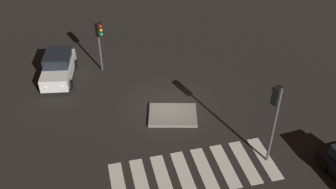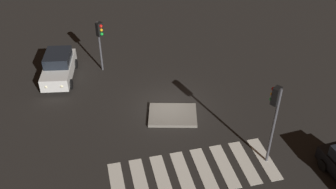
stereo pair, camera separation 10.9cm
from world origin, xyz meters
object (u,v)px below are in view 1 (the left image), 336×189
at_px(traffic_island, 173,115).
at_px(traffic_light_east, 275,107).
at_px(car_white, 58,67).
at_px(traffic_light_west, 99,35).

height_order(traffic_island, traffic_light_east, traffic_light_east).
relative_size(traffic_island, car_white, 0.75).
bearing_deg(traffic_light_east, traffic_light_west, -0.69).
bearing_deg(car_white, traffic_island, 57.58).
bearing_deg(traffic_island, traffic_light_east, -50.74).
distance_m(car_white, traffic_light_west, 3.69).
bearing_deg(traffic_light_west, car_white, -118.55).
height_order(traffic_island, car_white, car_white).
xyz_separation_m(traffic_island, traffic_light_east, (3.93, -4.80, 3.51)).
relative_size(traffic_island, traffic_light_east, 0.72).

